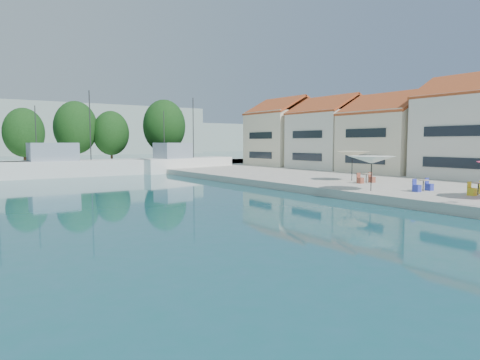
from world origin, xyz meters
TOP-DOWN VIEW (x-y plane):
  - quay_right at (22.00, 30.00)m, footprint 32.00×92.00m
  - quay_far at (-8.00, 67.00)m, footprint 90.00×16.00m
  - hill_east at (40.00, 180.00)m, footprint 140.00×40.00m
  - building_03 at (24.00, 24.00)m, footprint 8.40×8.80m
  - building_04 at (24.00, 33.00)m, footprint 9.00×8.80m
  - building_05 at (24.00, 42.00)m, footprint 8.40×8.80m
  - building_06 at (24.00, 51.00)m, footprint 9.00×8.80m
  - trawler_03 at (-4.32, 54.48)m, footprint 16.48×4.37m
  - trawler_04 at (9.74, 54.66)m, footprint 14.78×7.34m
  - tree_05 at (-7.42, 68.44)m, footprint 5.37×5.37m
  - tree_06 at (0.15, 71.91)m, footprint 6.44×6.44m
  - tree_07 at (5.04, 70.21)m, footprint 5.49×5.49m
  - tree_08 at (13.48, 69.11)m, footprint 6.92×6.92m
  - umbrella_white at (7.59, 22.31)m, footprint 3.13×3.13m
  - umbrella_cream at (12.32, 28.15)m, footprint 2.95×2.95m
  - cafe_table_01 at (11.27, 17.14)m, footprint 1.82×0.70m
  - cafe_table_02 at (10.24, 20.19)m, footprint 1.82×0.70m
  - cafe_table_03 at (11.74, 26.15)m, footprint 1.82×0.70m

SIDE VIEW (x-z plane):
  - quay_right at x=22.00m, z-range 0.00..0.60m
  - quay_far at x=-8.00m, z-range 0.00..0.60m
  - cafe_table_01 at x=11.27m, z-range 0.51..1.27m
  - cafe_table_02 at x=10.24m, z-range 0.51..1.27m
  - cafe_table_03 at x=11.74m, z-range 0.51..1.27m
  - trawler_03 at x=-4.32m, z-range -4.03..6.17m
  - trawler_04 at x=9.74m, z-range -4.03..6.17m
  - umbrella_white at x=7.59m, z-range 1.51..3.84m
  - umbrella_cream at x=12.32m, z-range 1.60..4.10m
  - building_04 at x=24.00m, z-range 0.42..9.62m
  - tree_05 at x=-7.42m, z-range 1.21..9.15m
  - building_05 at x=24.00m, z-range 0.41..10.11m
  - tree_07 at x=5.04m, z-range 1.23..9.36m
  - building_06 at x=24.00m, z-range 0.40..10.60m
  - building_03 at x=24.00m, z-range 0.40..10.60m
  - hill_east at x=40.00m, z-range 0.00..12.00m
  - tree_06 at x=0.15m, z-range 1.34..10.86m
  - tree_08 at x=13.48m, z-range 1.39..11.64m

